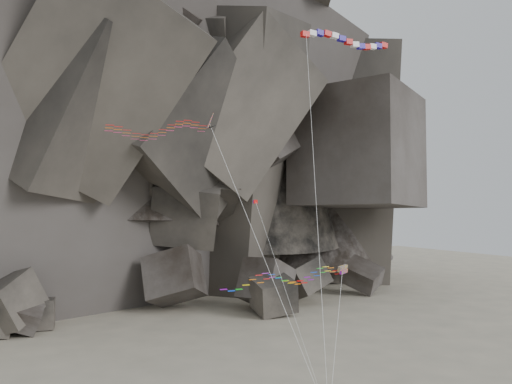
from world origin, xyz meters
name	(u,v)px	position (x,y,z in m)	size (l,w,h in m)	color
headland	(115,85)	(0.00, 70.00, 42.00)	(110.00, 70.00, 84.00)	#4E4740
boulder_field	(195,297)	(5.74, 34.00, 2.64)	(83.65, 19.03, 10.47)	#47423F
delta_kite	(154,129)	(-8.79, 1.12, 21.92)	(13.64, 10.23, 22.03)	red
banner_kite	(347,42)	(10.70, 2.67, 32.13)	(15.12, 11.81, 31.40)	red
parafoil_kite	(281,278)	(1.91, 0.07, 9.85)	(12.96, 9.17, 9.13)	yellow
pennant_kite	(271,247)	(-0.09, -1.82, 12.64)	(1.41, 9.13, 14.91)	red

